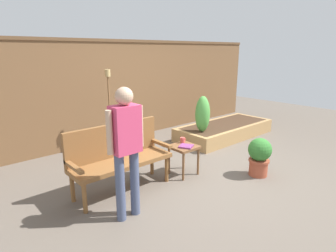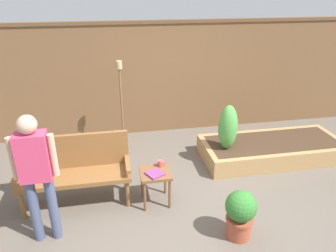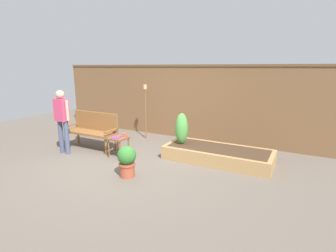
{
  "view_description": "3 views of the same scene",
  "coord_description": "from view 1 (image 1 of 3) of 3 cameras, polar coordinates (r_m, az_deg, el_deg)",
  "views": [
    {
      "loc": [
        -3.32,
        -2.74,
        1.94
      ],
      "look_at": [
        -0.14,
        0.89,
        0.64
      ],
      "focal_mm": 30.24,
      "sensor_mm": 36.0,
      "label": 1
    },
    {
      "loc": [
        -0.83,
        -3.22,
        2.73
      ],
      "look_at": [
        -0.04,
        1.04,
        0.78
      ],
      "focal_mm": 33.55,
      "sensor_mm": 36.0,
      "label": 2
    },
    {
      "loc": [
        3.45,
        -4.31,
        2.1
      ],
      "look_at": [
        0.59,
        0.98,
        0.71
      ],
      "focal_mm": 27.58,
      "sensor_mm": 36.0,
      "label": 3
    }
  ],
  "objects": [
    {
      "name": "potted_boxwood",
      "position": [
        4.7,
        17.95,
        -5.63
      ],
      "size": [
        0.36,
        0.36,
        0.61
      ],
      "color": "#A84C33",
      "rests_on": "ground_plane"
    },
    {
      "name": "side_table",
      "position": [
        4.5,
        3.18,
        -4.99
      ],
      "size": [
        0.4,
        0.4,
        0.48
      ],
      "color": "brown",
      "rests_on": "ground_plane"
    },
    {
      "name": "tiki_torch",
      "position": [
        5.45,
        -11.84,
        5.92
      ],
      "size": [
        0.1,
        0.1,
        1.6
      ],
      "color": "brown",
      "rests_on": "ground_plane"
    },
    {
      "name": "cup_on_table",
      "position": [
        4.61,
        2.96,
        -2.85
      ],
      "size": [
        0.11,
        0.08,
        0.09
      ],
      "color": "#CC4C47",
      "rests_on": "side_table"
    },
    {
      "name": "person_by_bench",
      "position": [
        3.21,
        -8.48,
        -3.35
      ],
      "size": [
        0.47,
        0.2,
        1.56
      ],
      "color": "#475170",
      "rests_on": "ground_plane"
    },
    {
      "name": "shrub_near_bench",
      "position": [
        5.82,
        6.98,
        2.38
      ],
      "size": [
        0.3,
        0.3,
        0.74
      ],
      "color": "brown",
      "rests_on": "raised_planter_bed"
    },
    {
      "name": "ground_plane",
      "position": [
        4.72,
        8.59,
        -9.37
      ],
      "size": [
        14.0,
        14.0,
        0.0
      ],
      "primitive_type": "plane",
      "color": "#60564C"
    },
    {
      "name": "raised_planter_bed",
      "position": [
        6.66,
        11.32,
        -0.82
      ],
      "size": [
        2.4,
        1.0,
        0.3
      ],
      "color": "#AD8451",
      "rests_on": "ground_plane"
    },
    {
      "name": "garden_bench",
      "position": [
        4.04,
        -10.01,
        -5.35
      ],
      "size": [
        1.44,
        0.48,
        0.94
      ],
      "color": "brown",
      "rests_on": "ground_plane"
    },
    {
      "name": "fence_back",
      "position": [
        6.34,
        -9.31,
        7.19
      ],
      "size": [
        8.4,
        0.14,
        2.16
      ],
      "color": "brown",
      "rests_on": "ground_plane"
    },
    {
      "name": "book_on_table",
      "position": [
        4.42,
        3.66,
        -4.09
      ],
      "size": [
        0.26,
        0.26,
        0.02
      ],
      "primitive_type": "cube",
      "rotation": [
        0.0,
        0.0,
        0.49
      ],
      "color": "#7F3875",
      "rests_on": "side_table"
    }
  ]
}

